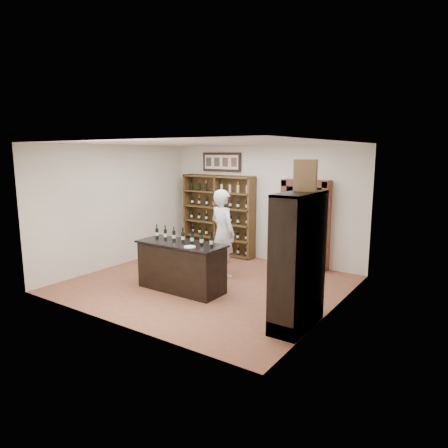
% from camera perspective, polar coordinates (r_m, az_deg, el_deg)
% --- Properties ---
extents(floor, '(5.50, 5.50, 0.00)m').
position_cam_1_polar(floor, '(8.76, -2.48, -8.52)').
color(floor, '#9A513D').
rests_on(floor, ground).
extents(ceiling, '(5.50, 5.50, 0.00)m').
position_cam_1_polar(ceiling, '(8.30, -2.64, 11.50)').
color(ceiling, white).
rests_on(ceiling, wall_back).
extents(wall_back, '(5.50, 0.04, 3.00)m').
position_cam_1_polar(wall_back, '(10.49, 5.64, 2.97)').
color(wall_back, silver).
rests_on(wall_back, ground).
extents(wall_left, '(0.04, 5.00, 3.00)m').
position_cam_1_polar(wall_left, '(10.27, -14.97, 2.52)').
color(wall_left, silver).
rests_on(wall_left, ground).
extents(wall_right, '(0.04, 5.00, 3.00)m').
position_cam_1_polar(wall_right, '(7.13, 15.46, -0.75)').
color(wall_right, silver).
rests_on(wall_right, ground).
extents(wine_shelf, '(2.20, 0.38, 2.20)m').
position_cam_1_polar(wine_shelf, '(11.09, -0.73, 1.31)').
color(wine_shelf, brown).
rests_on(wine_shelf, ground).
extents(framed_picture, '(1.25, 0.04, 0.52)m').
position_cam_1_polar(framed_picture, '(11.07, -0.33, 8.84)').
color(framed_picture, black).
rests_on(framed_picture, wall_back).
extents(arched_doorway, '(1.17, 0.35, 2.17)m').
position_cam_1_polar(arched_doorway, '(9.86, 11.51, 0.23)').
color(arched_doorway, black).
rests_on(arched_doorway, ground).
extents(emergency_light, '(0.30, 0.10, 0.10)m').
position_cam_1_polar(emergency_light, '(9.81, 11.98, 7.58)').
color(emergency_light, white).
rests_on(emergency_light, wall_back).
extents(tasting_counter, '(1.88, 0.78, 1.00)m').
position_cam_1_polar(tasting_counter, '(8.29, -6.11, -6.09)').
color(tasting_counter, black).
rests_on(tasting_counter, ground).
extents(counter_bottle_0, '(0.07, 0.07, 0.30)m').
position_cam_1_polar(counter_bottle_0, '(8.66, -9.55, -1.29)').
color(counter_bottle_0, black).
rests_on(counter_bottle_0, tasting_counter).
extents(counter_bottle_1, '(0.07, 0.07, 0.30)m').
position_cam_1_polar(counter_bottle_1, '(8.49, -8.38, -1.47)').
color(counter_bottle_1, black).
rests_on(counter_bottle_1, tasting_counter).
extents(counter_bottle_2, '(0.07, 0.07, 0.30)m').
position_cam_1_polar(counter_bottle_2, '(8.34, -7.16, -1.66)').
color(counter_bottle_2, black).
rests_on(counter_bottle_2, tasting_counter).
extents(counter_bottle_3, '(0.07, 0.07, 0.30)m').
position_cam_1_polar(counter_bottle_3, '(8.18, -5.90, -1.86)').
color(counter_bottle_3, black).
rests_on(counter_bottle_3, tasting_counter).
extents(counter_bottle_4, '(0.07, 0.07, 0.30)m').
position_cam_1_polar(counter_bottle_4, '(8.03, -4.58, -2.07)').
color(counter_bottle_4, black).
rests_on(counter_bottle_4, tasting_counter).
extents(counter_bottle_5, '(0.07, 0.07, 0.30)m').
position_cam_1_polar(counter_bottle_5, '(7.89, -3.22, -2.28)').
color(counter_bottle_5, black).
rests_on(counter_bottle_5, tasting_counter).
extents(counter_bottle_6, '(0.07, 0.07, 0.30)m').
position_cam_1_polar(counter_bottle_6, '(7.75, -1.81, -2.49)').
color(counter_bottle_6, black).
rests_on(counter_bottle_6, tasting_counter).
extents(side_cabinet, '(0.48, 1.20, 2.20)m').
position_cam_1_polar(side_cabinet, '(6.58, 10.71, -8.19)').
color(side_cabinet, black).
rests_on(side_cabinet, ground).
extents(shopkeeper, '(0.84, 0.67, 2.00)m').
position_cam_1_polar(shopkeeper, '(9.04, -0.19, -1.35)').
color(shopkeeper, silver).
rests_on(shopkeeper, ground).
extents(plate, '(0.23, 0.23, 0.02)m').
position_cam_1_polar(plate, '(7.75, -4.91, -3.27)').
color(plate, silver).
rests_on(plate, tasting_counter).
extents(wine_crate, '(0.37, 0.21, 0.50)m').
position_cam_1_polar(wine_crate, '(6.45, 11.54, 6.81)').
color(wine_crate, tan).
rests_on(wine_crate, side_cabinet).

